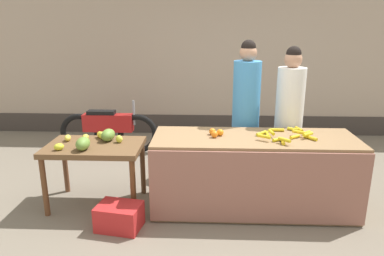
# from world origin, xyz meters

# --- Properties ---
(ground_plane) EXTENTS (24.00, 24.00, 0.00)m
(ground_plane) POSITION_xyz_m (0.00, 0.00, 0.00)
(ground_plane) COLOR #756B5B
(market_wall_back) EXTENTS (9.88, 0.23, 2.97)m
(market_wall_back) POSITION_xyz_m (0.00, 2.98, 1.45)
(market_wall_back) COLOR tan
(market_wall_back) RESTS_ON ground
(fruit_stall_counter) EXTENTS (2.23, 0.80, 0.84)m
(fruit_stall_counter) POSITION_xyz_m (0.41, -0.01, 0.42)
(fruit_stall_counter) COLOR olive
(fruit_stall_counter) RESTS_ON ground
(side_table_wooden) EXTENTS (1.07, 0.68, 0.73)m
(side_table_wooden) POSITION_xyz_m (-1.38, 0.00, 0.63)
(side_table_wooden) COLOR brown
(side_table_wooden) RESTS_ON ground
(banana_bunch_pile) EXTENTS (0.64, 0.63, 0.07)m
(banana_bunch_pile) POSITION_xyz_m (0.75, 0.02, 0.87)
(banana_bunch_pile) COLOR gold
(banana_bunch_pile) RESTS_ON fruit_stall_counter
(orange_pile) EXTENTS (0.16, 0.18, 0.08)m
(orange_pile) POSITION_xyz_m (-0.02, 0.02, 0.88)
(orange_pile) COLOR orange
(orange_pile) RESTS_ON fruit_stall_counter
(mango_papaya_pile) EXTENTS (0.71, 0.60, 0.14)m
(mango_papaya_pile) POSITION_xyz_m (-1.38, 0.02, 0.79)
(mango_papaya_pile) COLOR gold
(mango_papaya_pile) RESTS_ON side_table_wooden
(vendor_woman_blue_shirt) EXTENTS (0.34, 0.34, 1.86)m
(vendor_woman_blue_shirt) POSITION_xyz_m (0.37, 0.63, 0.94)
(vendor_woman_blue_shirt) COLOR #33333D
(vendor_woman_blue_shirt) RESTS_ON ground
(vendor_woman_white_shirt) EXTENTS (0.34, 0.34, 1.79)m
(vendor_woman_white_shirt) POSITION_xyz_m (0.90, 0.59, 0.90)
(vendor_woman_white_shirt) COLOR #33333D
(vendor_woman_white_shirt) RESTS_ON ground
(parked_motorcycle) EXTENTS (1.60, 0.18, 0.88)m
(parked_motorcycle) POSITION_xyz_m (-1.71, 1.74, 0.40)
(parked_motorcycle) COLOR black
(parked_motorcycle) RESTS_ON ground
(produce_crate) EXTENTS (0.49, 0.39, 0.26)m
(produce_crate) POSITION_xyz_m (-1.00, -0.51, 0.13)
(produce_crate) COLOR red
(produce_crate) RESTS_ON ground
(produce_sack) EXTENTS (0.42, 0.45, 0.52)m
(produce_sack) POSITION_xyz_m (-0.60, 0.73, 0.26)
(produce_sack) COLOR maroon
(produce_sack) RESTS_ON ground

